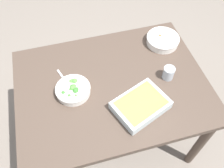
# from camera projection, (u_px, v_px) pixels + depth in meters

# --- Properties ---
(ground_plane) EXTENTS (6.00, 6.00, 0.00)m
(ground_plane) POSITION_uv_depth(u_px,v_px,m) (112.00, 133.00, 2.12)
(ground_plane) COLOR slate
(dining_table) EXTENTS (1.20, 0.90, 0.74)m
(dining_table) POSITION_uv_depth(u_px,v_px,m) (112.00, 92.00, 1.59)
(dining_table) COLOR #4C3D33
(dining_table) RESTS_ON ground_plane
(stew_bowl) EXTENTS (0.23, 0.23, 0.06)m
(stew_bowl) POSITION_uv_depth(u_px,v_px,m) (163.00, 40.00, 1.71)
(stew_bowl) COLOR white
(stew_bowl) RESTS_ON dining_table
(broccoli_bowl) EXTENTS (0.21, 0.21, 0.07)m
(broccoli_bowl) POSITION_uv_depth(u_px,v_px,m) (73.00, 90.00, 1.46)
(broccoli_bowl) COLOR white
(broccoli_bowl) RESTS_ON dining_table
(baking_dish) EXTENTS (0.36, 0.31, 0.06)m
(baking_dish) POSITION_uv_depth(u_px,v_px,m) (141.00, 105.00, 1.39)
(baking_dish) COLOR silver
(baking_dish) RESTS_ON dining_table
(drink_cup) EXTENTS (0.07, 0.07, 0.08)m
(drink_cup) POSITION_uv_depth(u_px,v_px,m) (168.00, 73.00, 1.52)
(drink_cup) COLOR #B2BCC6
(drink_cup) RESTS_ON dining_table
(spoon_by_stew) EXTENTS (0.08, 0.17, 0.01)m
(spoon_by_stew) POSITION_uv_depth(u_px,v_px,m) (162.00, 47.00, 1.71)
(spoon_by_stew) COLOR silver
(spoon_by_stew) RESTS_ON dining_table
(spoon_by_broccoli) EXTENTS (0.08, 0.17, 0.01)m
(spoon_by_broccoli) POSITION_uv_depth(u_px,v_px,m) (66.00, 81.00, 1.53)
(spoon_by_broccoli) COLOR silver
(spoon_by_broccoli) RESTS_ON dining_table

